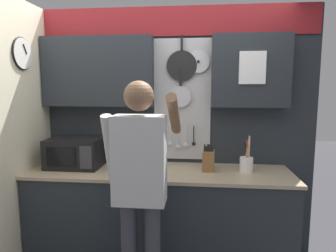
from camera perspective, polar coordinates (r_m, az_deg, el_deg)
base_cabinet_counter at (r=3.01m, az=-1.61°, el=-17.05°), size 2.45×0.68×0.93m
back_wall_unit at (r=3.04m, az=-1.24°, el=3.98°), size 3.02×0.22×2.49m
side_wall at (r=2.88m, az=-28.19°, el=-2.46°), size 0.07×1.60×2.49m
microwave at (r=3.07m, az=-17.22°, el=-4.86°), size 0.51×0.38×0.28m
knife_block at (r=2.84m, az=7.69°, el=-6.48°), size 0.12×0.15×0.26m
utensil_crock at (r=2.88m, az=14.71°, el=-6.87°), size 0.12×0.12×0.34m
person at (r=2.24m, az=-5.33°, el=-9.64°), size 0.54×0.62×1.76m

